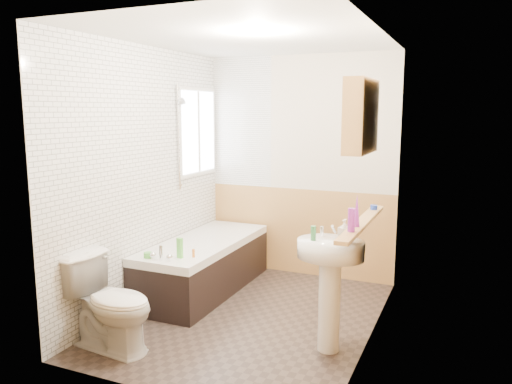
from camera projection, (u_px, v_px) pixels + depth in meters
The scene contains 26 objects.
floor at pixel (250, 317), 4.62m from camera, with size 2.80×2.80×0.00m, color #2F2521.
ceiling at pixel (249, 37), 4.21m from camera, with size 2.80×2.80×0.00m, color white.
wall_back at pixel (300, 167), 5.69m from camera, with size 2.20×0.02×2.50m, color beige.
wall_front at pixel (157, 213), 3.14m from camera, with size 2.20×0.02×2.50m, color beige.
wall_left at pixel (145, 177), 4.85m from camera, with size 0.02×2.80×2.50m, color beige.
wall_right at pixel (376, 191), 3.98m from camera, with size 0.02×2.80×2.50m, color beige.
wainscot_right at pixel (370, 281), 4.11m from camera, with size 0.01×2.80×1.00m, color tan.
wainscot_front at pixel (163, 324), 3.28m from camera, with size 2.20×0.01×1.00m, color tan.
wainscot_back at pixel (298, 231), 5.79m from camera, with size 2.20×0.01×1.00m, color tan.
tile_cladding_left at pixel (147, 177), 4.84m from camera, with size 0.01×2.80×2.50m, color white.
tile_return_back at pixel (241, 122), 5.87m from camera, with size 0.75×0.01×1.50m, color white.
window at pixel (198, 132), 5.63m from camera, with size 0.03×0.79×0.99m.
bathtub at pixel (204, 264), 5.27m from camera, with size 0.70×1.77×0.69m.
shower_riser at pixel (180, 128), 5.22m from camera, with size 0.10×0.07×1.11m.
toilet at pixel (110, 303), 3.95m from camera, with size 0.43×0.77×0.75m, color white.
sink at pixel (330, 272), 3.88m from camera, with size 0.53×0.42×1.01m.
pine_shelf at pixel (362, 223), 3.90m from camera, with size 0.10×1.37×0.03m, color tan.
medicine_cabinet at pixel (361, 116), 3.74m from camera, with size 0.16×0.61×0.55m.
foam_can at pixel (351, 220), 3.54m from camera, with size 0.05×0.05×0.17m, color purple.
green_bottle at pixel (357, 210), 3.68m from camera, with size 0.05×0.05×0.25m, color purple.
black_jar at pixel (374, 207), 4.34m from camera, with size 0.06×0.06×0.04m, color #19339E.
soap_bottle at pixel (344, 238), 3.75m from camera, with size 0.08×0.18×0.08m, color silver.
clear_bottle at pixel (313, 233), 3.83m from camera, with size 0.04×0.04×0.11m, color #388447.
blue_gel at pixel (180, 248), 4.58m from camera, with size 0.05×0.03×0.19m, color #59C647.
cream_jar at pixel (148, 255), 4.60m from camera, with size 0.08×0.08×0.05m, color #59C647.
orange_bottle at pixel (193, 253), 4.61m from camera, with size 0.03×0.03×0.08m, color orange.
Camera 1 is at (1.80, -3.98, 1.89)m, focal length 35.00 mm.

